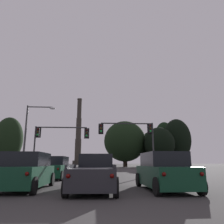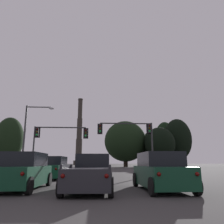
# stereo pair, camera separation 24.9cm
# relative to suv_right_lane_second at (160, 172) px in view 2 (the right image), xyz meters

# --- Properties ---
(suv_right_lane_second) EXTENTS (2.17, 4.93, 1.86)m
(suv_right_lane_second) POSITION_rel_suv_right_lane_second_xyz_m (0.00, 0.00, 0.00)
(suv_right_lane_second) COLOR #0F3823
(suv_right_lane_second) RESTS_ON ground_plane
(suv_left_lane_front) EXTENTS (2.28, 4.97, 1.86)m
(suv_left_lane_front) POSITION_rel_suv_right_lane_second_xyz_m (-6.95, 8.00, 0.00)
(suv_left_lane_front) COLOR #0F3823
(suv_left_lane_front) RESTS_ON ground_plane
(suv_left_lane_second) EXTENTS (2.10, 4.91, 1.86)m
(suv_left_lane_second) POSITION_rel_suv_right_lane_second_xyz_m (-7.03, 0.65, 0.00)
(suv_left_lane_second) COLOR #0F3823
(suv_left_lane_second) RESTS_ON ground_plane
(pickup_truck_center_lane_second) EXTENTS (2.42, 5.58, 1.82)m
(pickup_truck_center_lane_second) POSITION_rel_suv_right_lane_second_xyz_m (-3.51, 0.29, -0.09)
(pickup_truck_center_lane_second) COLOR #232328
(pickup_truck_center_lane_second) RESTS_ON ground_plane
(traffic_light_overhead_right) EXTENTS (6.54, 0.50, 5.92)m
(traffic_light_overhead_right) POSITION_rel_suv_right_lane_second_xyz_m (0.88, 13.75, 3.67)
(traffic_light_overhead_right) COLOR #2D2D30
(traffic_light_overhead_right) RESTS_ON ground_plane
(traffic_light_overhead_left) EXTENTS (6.38, 0.50, 5.46)m
(traffic_light_overhead_left) POSITION_rel_suv_right_lane_second_xyz_m (-8.43, 14.33, 3.32)
(traffic_light_overhead_left) COLOR #2D2D30
(traffic_light_overhead_left) RESTS_ON ground_plane
(street_lamp) EXTENTS (3.15, 0.36, 7.60)m
(street_lamp) POSITION_rel_suv_right_lane_second_xyz_m (-10.74, 12.98, 3.84)
(street_lamp) COLOR #38383A
(street_lamp) RESTS_ON ground_plane
(smokestack) EXTENTS (6.61, 6.61, 44.37)m
(smokestack) POSITION_rel_suv_right_lane_second_xyz_m (-16.16, 134.59, 16.54)
(smokestack) COLOR #2B2722
(smokestack) RESTS_ON ground_plane
(treeline_right_mid) EXTENTS (8.67, 7.80, 15.10)m
(treeline_right_mid) POSITION_rel_suv_right_lane_second_xyz_m (-30.61, 57.26, 7.33)
(treeline_right_mid) COLOR black
(treeline_right_mid) RESTS_ON ground_plane
(treeline_center_right) EXTENTS (13.69, 12.32, 14.85)m
(treeline_center_right) POSITION_rel_suv_right_lane_second_xyz_m (5.59, 60.31, 7.34)
(treeline_center_right) COLOR black
(treeline_center_right) RESTS_ON ground_plane
(treeline_center_left) EXTENTS (9.41, 8.47, 12.12)m
(treeline_center_left) POSITION_rel_suv_right_lane_second_xyz_m (15.68, 55.45, 6.17)
(treeline_center_left) COLOR black
(treeline_center_left) RESTS_ON ground_plane
(treeline_far_right) EXTENTS (7.96, 7.17, 15.86)m
(treeline_far_right) POSITION_rel_suv_right_lane_second_xyz_m (20.81, 66.14, 7.52)
(treeline_far_right) COLOR black
(treeline_far_right) RESTS_ON ground_plane
(treeline_far_left) EXTENTS (9.27, 8.34, 16.00)m
(treeline_far_left) POSITION_rel_suv_right_lane_second_xyz_m (23.51, 61.13, 8.19)
(treeline_far_left) COLOR black
(treeline_far_left) RESTS_ON ground_plane
(treeline_left_mid) EXTENTS (8.45, 7.61, 12.02)m
(treeline_left_mid) POSITION_rel_suv_right_lane_second_xyz_m (15.27, 63.64, 5.50)
(treeline_left_mid) COLOR black
(treeline_left_mid) RESTS_ON ground_plane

